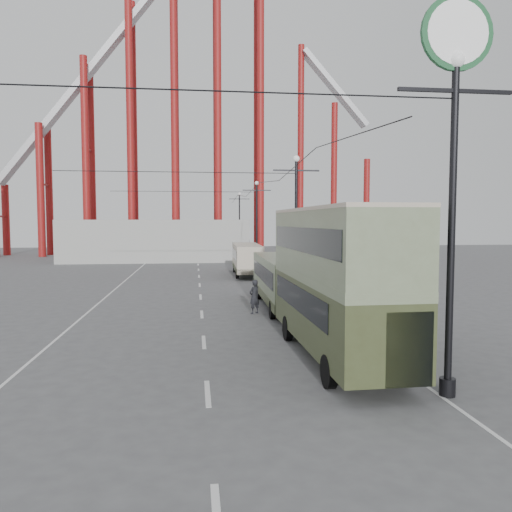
{
  "coord_description": "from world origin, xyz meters",
  "views": [
    {
      "loc": [
        -1.31,
        -15.78,
        4.84
      ],
      "look_at": [
        1.88,
        10.31,
        3.0
      ],
      "focal_mm": 35.0,
      "sensor_mm": 36.0,
      "label": 1
    }
  ],
  "objects": [
    {
      "name": "lamp_post_mid",
      "position": [
        5.6,
        18.0,
        4.68
      ],
      "size": [
        3.2,
        0.44,
        9.32
      ],
      "color": "black",
      "rests_on": "ground"
    },
    {
      "name": "road_markings",
      "position": [
        -0.86,
        19.7,
        0.01
      ],
      "size": [
        12.52,
        120.0,
        0.01
      ],
      "color": "silver",
      "rests_on": "ground"
    },
    {
      "name": "double_decker_bus",
      "position": [
        3.57,
        1.18,
        2.97
      ],
      "size": [
        2.66,
        9.93,
        5.31
      ],
      "rotation": [
        0.0,
        0.0,
        0.02
      ],
      "color": "#394022",
      "rests_on": "ground"
    },
    {
      "name": "pedestrian",
      "position": [
        1.74,
        9.89,
        0.89
      ],
      "size": [
        0.78,
        0.73,
        1.78
      ],
      "primitive_type": "imported",
      "rotation": [
        0.0,
        0.0,
        3.77
      ],
      "color": "black",
      "rests_on": "ground"
    },
    {
      "name": "roller_coaster",
      "position": [
        -2.49,
        56.89,
        22.92
      ],
      "size": [
        52.95,
        5.0,
        55.48
      ],
      "color": "maroon",
      "rests_on": "ground"
    },
    {
      "name": "lamp_post_far",
      "position": [
        5.6,
        40.0,
        4.68
      ],
      "size": [
        3.2,
        0.44,
        9.32
      ],
      "color": "black",
      "rests_on": "ground"
    },
    {
      "name": "lamp_post_near",
      "position": [
        5.6,
        -3.0,
        7.86
      ],
      "size": [
        3.2,
        0.44,
        10.8
      ],
      "color": "black",
      "rests_on": "ground"
    },
    {
      "name": "fairground_shed",
      "position": [
        -6.0,
        47.0,
        2.5
      ],
      "size": [
        22.0,
        10.0,
        5.0
      ],
      "primitive_type": "cube",
      "color": "#AAAAA5",
      "rests_on": "ground"
    },
    {
      "name": "single_decker_green",
      "position": [
        3.54,
        11.7,
        1.59
      ],
      "size": [
        2.48,
        9.99,
        2.81
      ],
      "rotation": [
        0.0,
        0.0,
        -0.02
      ],
      "color": "#6F7D5B",
      "rests_on": "ground"
    },
    {
      "name": "single_decker_cream",
      "position": [
        3.29,
        28.57,
        1.55
      ],
      "size": [
        2.54,
        8.93,
        2.76
      ],
      "rotation": [
        0.0,
        0.0,
        -0.03
      ],
      "color": "beige",
      "rests_on": "ground"
    },
    {
      "name": "lamp_post_distant",
      "position": [
        5.6,
        62.0,
        4.68
      ],
      "size": [
        3.2,
        0.44,
        9.32
      ],
      "color": "black",
      "rests_on": "ground"
    },
    {
      "name": "ground",
      "position": [
        0.0,
        0.0,
        0.0
      ],
      "size": [
        160.0,
        160.0,
        0.0
      ],
      "primitive_type": "plane",
      "color": "#4F4F51",
      "rests_on": "ground"
    }
  ]
}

